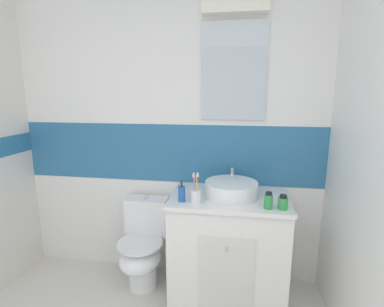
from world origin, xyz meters
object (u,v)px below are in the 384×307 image
hair_gel_jar (283,203)px  lotion_bottle_short (268,201)px  toilet (143,246)px  sink_basin (231,188)px  soap_dispenser (182,194)px  toothbrush_cup (196,195)px

hair_gel_jar → lotion_bottle_short: 0.10m
toilet → sink_basin: bearing=-2.7°
sink_basin → soap_dispenser: sink_basin is taller
sink_basin → hair_gel_jar: sink_basin is taller
sink_basin → soap_dispenser: size_ratio=2.87×
sink_basin → hair_gel_jar: bearing=-29.7°
toilet → toothbrush_cup: size_ratio=3.40×
soap_dispenser → lotion_bottle_short: soap_dispenser is taller
sink_basin → hair_gel_jar: size_ratio=4.42×
sink_basin → soap_dispenser: (-0.35, -0.17, -0.00)m
lotion_bottle_short → soap_dispenser: bearing=176.7°
toothbrush_cup → soap_dispenser: (-0.10, 0.00, 0.00)m
soap_dispenser → hair_gel_jar: (0.69, -0.03, -0.01)m
toilet → lotion_bottle_short: bearing=-13.6°
soap_dispenser → sink_basin: bearing=25.7°
hair_gel_jar → lotion_bottle_short: size_ratio=0.85×
toothbrush_cup → lotion_bottle_short: size_ratio=1.88×
toothbrush_cup → soap_dispenser: toothbrush_cup is taller
soap_dispenser → lotion_bottle_short: 0.60m
toothbrush_cup → hair_gel_jar: (0.59, -0.03, -0.01)m
sink_basin → soap_dispenser: bearing=-154.3°
sink_basin → toilet: (-0.72, 0.03, -0.56)m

